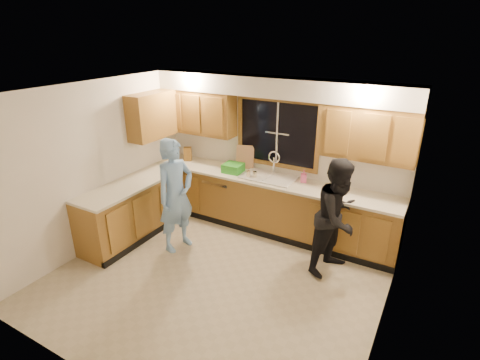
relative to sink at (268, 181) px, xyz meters
name	(u,v)px	position (x,y,z in m)	size (l,w,h in m)	color
floor	(216,278)	(0.00, -1.60, -0.86)	(4.20, 4.20, 0.00)	#BAAD8F
ceiling	(211,93)	(0.00, -1.60, 1.64)	(4.20, 4.20, 0.00)	silver
wall_back	(277,154)	(0.00, 0.30, 0.39)	(4.20, 4.20, 0.00)	white
wall_left	(96,167)	(-2.10, -1.60, 0.39)	(3.80, 3.80, 0.00)	white
wall_right	(392,239)	(2.10, -1.60, 0.39)	(3.80, 3.80, 0.00)	white
base_cabinets_back	(268,205)	(0.00, 0.00, -0.42)	(4.20, 0.60, 0.88)	olive
base_cabinets_left	(134,210)	(-1.80, -1.25, -0.42)	(0.60, 1.90, 0.88)	olive
countertop_back	(268,180)	(0.00, -0.02, 0.04)	(4.20, 0.63, 0.04)	beige
countertop_left	(131,184)	(-1.79, -1.25, 0.04)	(0.63, 1.90, 0.04)	beige
upper_cabinets_left	(199,112)	(-1.43, 0.13, 0.96)	(1.35, 0.33, 0.75)	olive
upper_cabinets_right	(368,133)	(1.43, 0.13, 0.96)	(1.35, 0.33, 0.75)	olive
upper_cabinets_return	(152,116)	(-1.94, -0.48, 0.96)	(0.33, 0.90, 0.75)	olive
soffit	(275,87)	(0.00, 0.12, 1.49)	(4.20, 0.35, 0.30)	beige
window_frame	(277,133)	(0.00, 0.29, 0.74)	(1.44, 0.03, 1.14)	black
sink	(268,181)	(0.00, 0.00, 0.00)	(0.86, 0.52, 0.57)	silver
dishwasher	(224,196)	(-0.85, -0.01, -0.45)	(0.60, 0.56, 0.82)	white
stove	(106,225)	(-1.80, -1.82, -0.41)	(0.58, 0.75, 0.90)	white
man	(176,196)	(-0.95, -1.20, 0.00)	(0.63, 0.42, 1.74)	#75A4DE
woman	(338,217)	(1.32, -0.59, -0.04)	(0.80, 0.62, 1.64)	black
knife_block	(188,154)	(-1.66, 0.06, 0.18)	(0.13, 0.11, 0.25)	olive
cutting_board	(245,157)	(-0.55, 0.22, 0.26)	(0.30, 0.02, 0.40)	tan
dish_crate	(233,168)	(-0.64, -0.04, 0.13)	(0.31, 0.29, 0.14)	green
soap_bottle	(304,176)	(0.55, 0.12, 0.15)	(0.09, 0.09, 0.20)	#EB5996
bowl	(334,189)	(1.07, 0.01, 0.08)	(0.23, 0.23, 0.06)	silver
can_left	(255,175)	(-0.19, -0.13, 0.11)	(0.07, 0.07, 0.12)	beige
can_right	(248,174)	(-0.29, -0.16, 0.12)	(0.07, 0.07, 0.12)	beige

